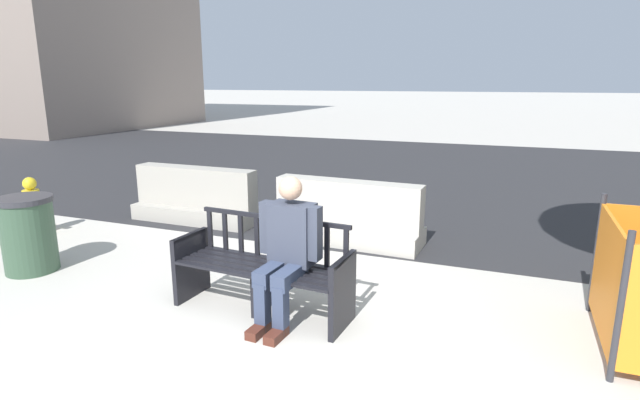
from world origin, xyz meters
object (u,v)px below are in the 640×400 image
Objects in this scene: jersey_barrier_left at (196,199)px; street_bench at (263,271)px; trash_bin at (28,234)px; jersey_barrier_centre at (348,217)px; seated_person at (287,247)px; fire_hydrant at (33,208)px.

street_bench is at bearing -44.88° from jersey_barrier_left.
jersey_barrier_left is at bearing 77.95° from trash_bin.
jersey_barrier_left is (-2.51, 0.15, 0.00)m from jersey_barrier_centre.
seated_person is 3.70m from jersey_barrier_left.
trash_bin is at bearing -40.66° from fire_hydrant.
seated_person is at bearing -85.02° from jersey_barrier_centre.
seated_person is (0.29, -0.08, 0.29)m from street_bench.
street_bench is 0.86× the size of jersey_barrier_left.
jersey_barrier_centre is at bearing 16.75° from fire_hydrant.
seated_person is 4.59m from fire_hydrant.
jersey_barrier_left is 2.44× the size of fire_hydrant.
jersey_barrier_centre is 1.01× the size of jersey_barrier_left.
street_bench is 2.10× the size of fire_hydrant.
fire_hydrant is (-4.25, -1.28, 0.05)m from jersey_barrier_centre.
trash_bin is (-3.24, 0.02, -0.25)m from seated_person.
trash_bin reaches higher than fire_hydrant.
fire_hydrant is (-1.21, 1.04, -0.05)m from trash_bin.
street_bench is 1.98× the size of trash_bin.
seated_person is 0.65× the size of jersey_barrier_centre.
fire_hydrant is (-1.74, -1.43, 0.05)m from jersey_barrier_left.
street_bench reaches higher than trash_bin.
seated_person is 1.60× the size of fire_hydrant.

